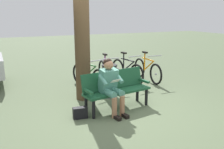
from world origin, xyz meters
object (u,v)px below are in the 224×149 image
bench (116,87)px  handbag (80,113)px  tree_trunk (82,22)px  bicycle_green (147,70)px  litter_bin (109,81)px  bicycle_purple (127,71)px  person_reading (111,84)px  bicycle_blue (88,76)px  bicycle_orange (107,73)px

bench → handbag: (0.93, 0.22, -0.39)m
tree_trunk → bicycle_green: tree_trunk is taller
handbag → bicycle_green: bicycle_green is taller
litter_bin → bicycle_purple: bearing=-134.8°
person_reading → bicycle_blue: bearing=-103.7°
bicycle_green → bicycle_blue: 2.01m
tree_trunk → bicycle_orange: (-1.09, -0.97, -1.59)m
bench → bicycle_green: (-1.98, -1.74, -0.15)m
bench → bicycle_blue: bearing=-97.4°
handbag → bicycle_blue: (-0.90, -1.98, 0.24)m
bench → handbag: bearing=4.9°
litter_bin → bicycle_orange: size_ratio=0.51×
bench → litter_bin: 0.82m
bench → tree_trunk: (0.47, -0.93, 1.44)m
handbag → bicycle_green: (-2.91, -1.96, 0.24)m
tree_trunk → bicycle_green: 3.03m
bench → bicycle_blue: size_ratio=1.01×
person_reading → handbag: (0.71, 0.02, -0.54)m
handbag → bench: bearing=-166.8°
tree_trunk → bicycle_purple: bearing=-150.8°
handbag → tree_trunk: bearing=-112.0°
bicycle_blue → bench: bearing=-14.6°
tree_trunk → litter_bin: bearing=168.9°
handbag → litter_bin: bearing=-138.2°
tree_trunk → person_reading: bearing=102.6°
person_reading → bicycle_blue: 1.99m
tree_trunk → litter_bin: tree_trunk is taller
litter_bin → bicycle_orange: (-0.41, -1.11, -0.07)m
person_reading → bicycle_green: size_ratio=0.71×
handbag → bicycle_green: bearing=-146.1°
bicycle_purple → bicycle_green: bearing=65.6°
handbag → bicycle_blue: bearing=-114.4°
person_reading → bicycle_blue: size_ratio=0.73×
bicycle_orange → bicycle_blue: (0.65, 0.14, 0.00)m
bench → person_reading: person_reading is taller
litter_bin → bicycle_blue: size_ratio=0.53×
person_reading → handbag: person_reading is taller
person_reading → bicycle_orange: bearing=-120.1°
bench → tree_trunk: size_ratio=0.42×
bench → bicycle_blue: 1.77m
person_reading → tree_trunk: size_ratio=0.31×
litter_bin → bicycle_orange: 1.18m
person_reading → handbag: 0.90m
tree_trunk → bicycle_purple: 2.60m
person_reading → bicycle_purple: person_reading is taller
bicycle_green → handbag: bearing=-54.1°
handbag → bicycle_orange: (-1.55, -2.12, 0.24)m
tree_trunk → bicycle_purple: (-1.80, -1.01, -1.59)m
bench → person_reading: 0.33m
handbag → bicycle_purple: bearing=-136.5°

